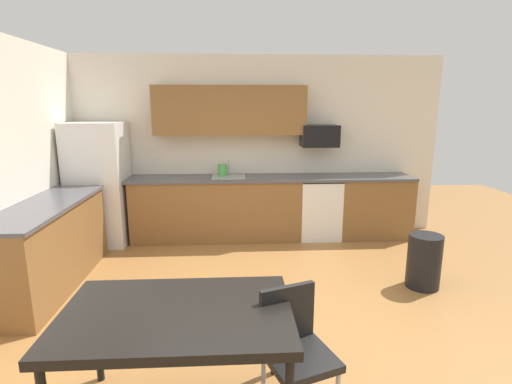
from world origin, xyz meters
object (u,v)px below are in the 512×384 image
at_px(refrigerator, 99,184).
at_px(oven_range, 318,208).
at_px(microwave, 319,136).
at_px(trash_bin, 424,261).
at_px(kettle, 223,171).
at_px(chair_near_table, 295,344).
at_px(dining_table, 177,320).

bearing_deg(refrigerator, oven_range, 1.43).
distance_m(refrigerator, oven_range, 3.23).
height_order(microwave, trash_bin, microwave).
distance_m(oven_range, kettle, 1.55).
distance_m(chair_near_table, kettle, 3.62).
bearing_deg(chair_near_table, refrigerator, 124.00).
bearing_deg(microwave, chair_near_table, -104.06).
height_order(refrigerator, trash_bin, refrigerator).
relative_size(oven_range, microwave, 1.69).
bearing_deg(kettle, refrigerator, -175.78).
xyz_separation_m(refrigerator, trash_bin, (4.01, -1.68, -0.57)).
xyz_separation_m(refrigerator, kettle, (1.76, 0.13, 0.15)).
distance_m(refrigerator, microwave, 3.27).
relative_size(refrigerator, dining_table, 1.25).
bearing_deg(kettle, dining_table, -92.99).
relative_size(refrigerator, trash_bin, 2.91).
relative_size(microwave, chair_near_table, 0.64).
relative_size(oven_range, dining_table, 0.65).
distance_m(refrigerator, dining_table, 3.76).
xyz_separation_m(oven_range, chair_near_table, (-0.90, -3.49, 0.05)).
distance_m(oven_range, trash_bin, 1.94).
relative_size(dining_table, trash_bin, 2.33).
height_order(chair_near_table, trash_bin, chair_near_table).
bearing_deg(chair_near_table, kettle, 98.70).
bearing_deg(trash_bin, refrigerator, 157.26).
relative_size(refrigerator, kettle, 8.72).
relative_size(chair_near_table, trash_bin, 1.42).
distance_m(chair_near_table, trash_bin, 2.44).
height_order(refrigerator, kettle, refrigerator).
bearing_deg(kettle, trash_bin, -38.85).
relative_size(microwave, trash_bin, 0.90).
bearing_deg(trash_bin, kettle, 141.15).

